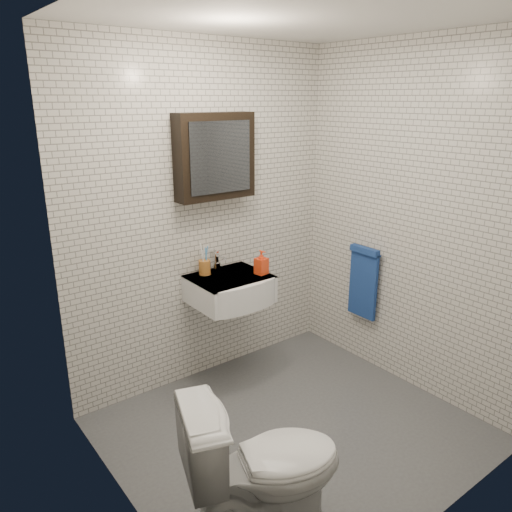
{
  "coord_description": "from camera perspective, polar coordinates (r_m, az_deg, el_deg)",
  "views": [
    {
      "loc": [
        -1.88,
        -2.06,
        2.1
      ],
      "look_at": [
        0.05,
        0.45,
        1.09
      ],
      "focal_mm": 35.0,
      "sensor_mm": 36.0,
      "label": 1
    }
  ],
  "objects": [
    {
      "name": "toilet",
      "position": [
        2.62,
        0.87,
        -22.87
      ],
      "size": [
        0.87,
        0.67,
        0.79
      ],
      "primitive_type": "imported",
      "rotation": [
        0.0,
        0.0,
        1.24
      ],
      "color": "white",
      "rests_on": "ground"
    },
    {
      "name": "soap_bottle",
      "position": [
        3.66,
        0.61,
        -0.73
      ],
      "size": [
        0.09,
        0.09,
        0.18
      ],
      "primitive_type": "imported",
      "rotation": [
        0.0,
        0.0,
        0.16
      ],
      "color": "orange",
      "rests_on": "washbasin"
    },
    {
      "name": "toothbrush_cup",
      "position": [
        3.69,
        -5.89,
        -1.2
      ],
      "size": [
        0.1,
        0.1,
        0.24
      ],
      "rotation": [
        0.0,
        0.0,
        -0.19
      ],
      "color": "#AA692A",
      "rests_on": "washbasin"
    },
    {
      "name": "mirror_cabinet",
      "position": [
        3.58,
        -4.71,
        11.26
      ],
      "size": [
        0.6,
        0.15,
        0.6
      ],
      "color": "black",
      "rests_on": "room_shell"
    },
    {
      "name": "towel_rail",
      "position": [
        4.04,
        12.18,
        -2.61
      ],
      "size": [
        0.09,
        0.3,
        0.58
      ],
      "color": "silver",
      "rests_on": "room_shell"
    },
    {
      "name": "room_shell",
      "position": [
        2.86,
        4.75,
        4.91
      ],
      "size": [
        2.22,
        2.02,
        2.51
      ],
      "color": "silver",
      "rests_on": "ground"
    },
    {
      "name": "ground",
      "position": [
        3.49,
        4.11,
        -19.19
      ],
      "size": [
        2.2,
        2.0,
        0.01
      ],
      "primitive_type": "cube",
      "color": "#4A4D51",
      "rests_on": "ground"
    },
    {
      "name": "faucet",
      "position": [
        3.75,
        -4.45,
        -0.68
      ],
      "size": [
        0.06,
        0.2,
        0.15
      ],
      "color": "silver",
      "rests_on": "washbasin"
    },
    {
      "name": "washbasin",
      "position": [
        3.66,
        -2.69,
        -3.85
      ],
      "size": [
        0.55,
        0.5,
        0.2
      ],
      "color": "white",
      "rests_on": "room_shell"
    }
  ]
}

